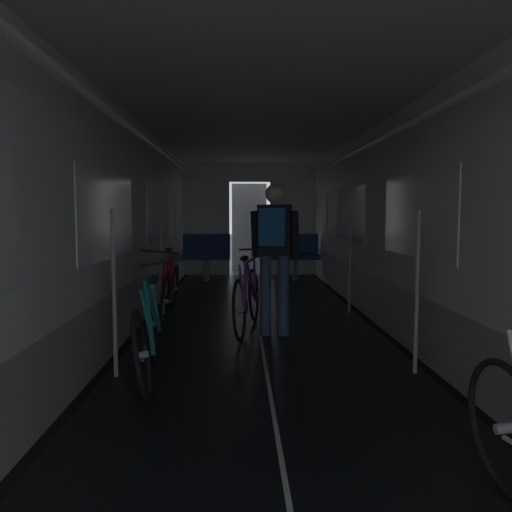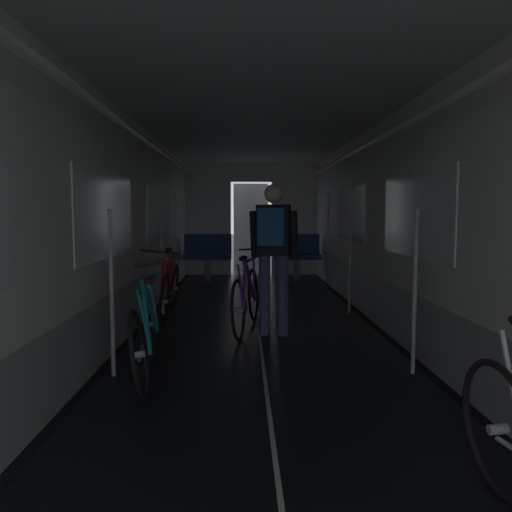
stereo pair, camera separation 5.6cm
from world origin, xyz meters
The scene contains 7 objects.
train_car_shell centered at (0.00, 3.60, 1.70)m, with size 3.14×12.34×2.57m.
bench_seat_far_left centered at (-0.90, 8.07, 0.57)m, with size 0.98×0.51×0.95m.
bench_seat_far_right centered at (0.90, 8.07, 0.57)m, with size 0.98×0.51×0.95m.
bicycle_teal centered at (-0.99, 2.07, 0.38)m, with size 0.44×1.69×0.96m.
bicycle_red centered at (-1.12, 4.32, 0.38)m, with size 0.44×1.69×0.95m.
person_cyclist_aisle centered at (0.15, 3.47, 1.02)m, with size 0.56×0.44×1.69m.
bicycle_purple_in_aisle centered at (-0.14, 3.73, 0.38)m, with size 0.53×1.68×0.94m.
Camera 2 is at (-0.17, -2.05, 1.37)m, focal length 35.23 mm.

